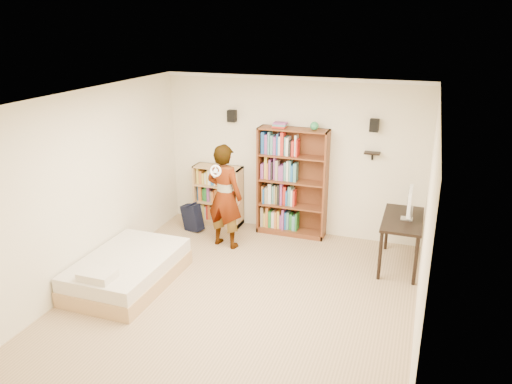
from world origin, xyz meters
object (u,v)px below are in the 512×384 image
(tall_bookshelf, at_px, (292,183))
(person, at_px, (225,196))
(low_bookshelf, at_px, (218,195))
(computer_desk, at_px, (400,242))
(daybed, at_px, (128,267))

(tall_bookshelf, distance_m, person, 1.23)
(low_bookshelf, relative_size, computer_desk, 0.95)
(computer_desk, distance_m, person, 2.83)
(daybed, bearing_deg, tall_bookshelf, 54.95)
(tall_bookshelf, xyz_separation_m, daybed, (-1.72, -2.46, -0.68))
(tall_bookshelf, bearing_deg, person, -137.55)
(computer_desk, bearing_deg, tall_bookshelf, 161.55)
(low_bookshelf, distance_m, daybed, 2.51)
(tall_bookshelf, bearing_deg, daybed, -125.05)
(computer_desk, bearing_deg, low_bookshelf, 168.97)
(tall_bookshelf, xyz_separation_m, low_bookshelf, (-1.38, 0.01, -0.39))
(tall_bookshelf, height_order, person, tall_bookshelf)
(low_bookshelf, relative_size, person, 0.63)
(daybed, bearing_deg, person, 63.31)
(daybed, distance_m, person, 1.92)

